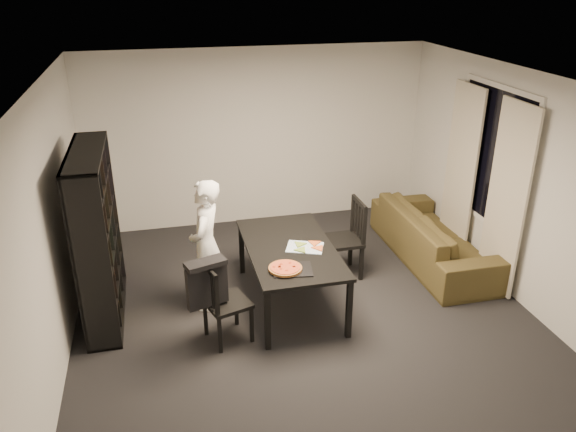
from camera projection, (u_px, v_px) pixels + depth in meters
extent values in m
cube|color=black|center=(305.00, 315.00, 6.31)|extent=(5.00, 5.50, 0.01)
cube|color=white|center=(309.00, 82.00, 5.26)|extent=(5.00, 5.50, 0.01)
cube|color=silver|center=(258.00, 138.00, 8.23)|extent=(5.00, 0.01, 2.60)
cube|color=silver|center=(429.00, 386.00, 3.34)|extent=(5.00, 0.01, 2.60)
cube|color=silver|center=(49.00, 234.00, 5.25)|extent=(0.01, 5.50, 2.60)
cube|color=silver|center=(521.00, 189.00, 6.32)|extent=(0.01, 5.50, 2.60)
cube|color=black|center=(493.00, 156.00, 6.77)|extent=(0.02, 1.40, 1.60)
cube|color=white|center=(492.00, 156.00, 6.77)|extent=(0.03, 1.52, 1.72)
cube|color=beige|center=(507.00, 199.00, 6.43)|extent=(0.03, 0.70, 2.25)
cube|color=beige|center=(461.00, 170.00, 7.35)|extent=(0.03, 0.70, 2.25)
cube|color=black|center=(97.00, 236.00, 5.99)|extent=(0.35, 1.50, 1.90)
cube|color=black|center=(290.00, 248.00, 6.29)|extent=(0.96, 1.72, 0.04)
cube|color=black|center=(268.00, 320.00, 5.62)|extent=(0.06, 0.06, 0.68)
cube|color=black|center=(349.00, 309.00, 5.81)|extent=(0.06, 0.06, 0.68)
cube|color=black|center=(242.00, 249.00, 7.07)|extent=(0.06, 0.06, 0.68)
cube|color=black|center=(307.00, 241.00, 7.25)|extent=(0.06, 0.06, 0.68)
cube|color=black|center=(227.00, 303.00, 5.75)|extent=(0.53, 0.53, 0.04)
cube|color=black|center=(209.00, 287.00, 5.57)|extent=(0.16, 0.41, 0.45)
cube|color=black|center=(208.00, 269.00, 5.48)|extent=(0.15, 0.39, 0.05)
cube|color=black|center=(252.00, 325.00, 5.79)|extent=(0.04, 0.04, 0.41)
cube|color=black|center=(236.00, 308.00, 6.07)|extent=(0.04, 0.04, 0.41)
cube|color=black|center=(220.00, 335.00, 5.62)|extent=(0.04, 0.04, 0.41)
cube|color=black|center=(206.00, 318.00, 5.90)|extent=(0.04, 0.04, 0.41)
cube|color=black|center=(342.00, 241.00, 6.98)|extent=(0.47, 0.47, 0.04)
cube|color=black|center=(359.00, 219.00, 6.92)|extent=(0.05, 0.46, 0.49)
cube|color=black|center=(359.00, 202.00, 6.82)|extent=(0.04, 0.44, 0.05)
cube|color=black|center=(321.00, 253.00, 7.21)|extent=(0.04, 0.04, 0.45)
cube|color=black|center=(331.00, 267.00, 6.86)|extent=(0.04, 0.04, 0.45)
cube|color=black|center=(350.00, 249.00, 7.30)|extent=(0.04, 0.04, 0.45)
cube|color=black|center=(361.00, 264.00, 6.95)|extent=(0.04, 0.04, 0.45)
cube|color=black|center=(207.00, 286.00, 5.55)|extent=(0.42, 0.20, 0.45)
cube|color=black|center=(206.00, 263.00, 5.45)|extent=(0.43, 0.29, 0.05)
imported|color=white|center=(206.00, 245.00, 6.22)|extent=(0.53, 0.64, 1.52)
cube|color=black|center=(293.00, 269.00, 5.80)|extent=(0.45, 0.38, 0.01)
cylinder|color=brown|center=(285.00, 268.00, 5.78)|extent=(0.35, 0.35, 0.02)
cylinder|color=#C56B33|center=(285.00, 267.00, 5.77)|extent=(0.31, 0.31, 0.01)
cube|color=white|center=(305.00, 247.00, 6.26)|extent=(0.48, 0.43, 0.01)
imported|color=#43371A|center=(434.00, 236.00, 7.42)|extent=(0.89, 2.28, 0.66)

